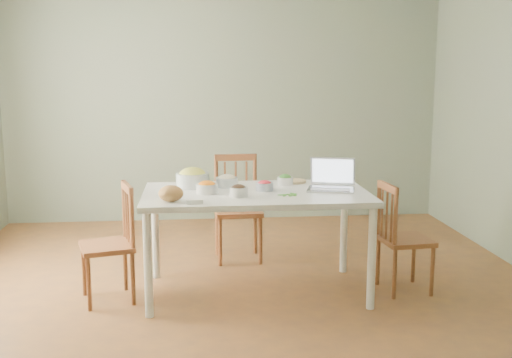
{
  "coord_description": "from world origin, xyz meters",
  "views": [
    {
      "loc": [
        -0.34,
        -4.69,
        1.74
      ],
      "look_at": [
        0.12,
        -0.01,
        0.91
      ],
      "focal_mm": 43.49,
      "sensor_mm": 36.0,
      "label": 1
    }
  ],
  "objects": [
    {
      "name": "chair_far",
      "position": [
        0.04,
        0.87,
        0.48
      ],
      "size": [
        0.44,
        0.42,
        0.97
      ],
      "primitive_type": null,
      "rotation": [
        0.0,
        0.0,
        0.04
      ],
      "color": "brown",
      "rests_on": "floor"
    },
    {
      "name": "floor",
      "position": [
        0.0,
        0.0,
        0.0
      ],
      "size": [
        5.0,
        5.0,
        0.0
      ],
      "primitive_type": "cube",
      "color": "brown",
      "rests_on": "ground"
    },
    {
      "name": "bowl_broccoli",
      "position": [
        0.39,
        0.27,
        0.86
      ],
      "size": [
        0.17,
        0.17,
        0.08
      ],
      "primitive_type": null,
      "rotation": [
        0.0,
        0.0,
        0.35
      ],
      "color": "#15611A",
      "rests_on": "dining_table"
    },
    {
      "name": "chair_right",
      "position": [
        1.3,
        -0.08,
        0.44
      ],
      "size": [
        0.4,
        0.42,
        0.87
      ],
      "primitive_type": null,
      "rotation": [
        0.0,
        0.0,
        1.67
      ],
      "color": "brown",
      "rests_on": "floor"
    },
    {
      "name": "chair_left",
      "position": [
        -1.02,
        -0.07,
        0.45
      ],
      "size": [
        0.47,
        0.48,
        0.9
      ],
      "primitive_type": null,
      "rotation": [
        0.0,
        0.0,
        -1.3
      ],
      "color": "brown",
      "rests_on": "floor"
    },
    {
      "name": "bread_boule",
      "position": [
        -0.52,
        -0.31,
        0.87
      ],
      "size": [
        0.2,
        0.2,
        0.12
      ],
      "primitive_type": "ellipsoid",
      "rotation": [
        0.0,
        0.0,
        0.1
      ],
      "color": "#9F663B",
      "rests_on": "dining_table"
    },
    {
      "name": "bowl_mushroom",
      "position": [
        -0.03,
        -0.18,
        0.86
      ],
      "size": [
        0.14,
        0.14,
        0.09
      ],
      "primitive_type": null,
      "rotation": [
        0.0,
        0.0,
        0.08
      ],
      "color": "black",
      "rests_on": "dining_table"
    },
    {
      "name": "dining_table",
      "position": [
        0.12,
        -0.01,
        0.41
      ],
      "size": [
        1.74,
        0.98,
        0.81
      ],
      "primitive_type": null,
      "color": "white",
      "rests_on": "floor"
    },
    {
      "name": "bowl_squash",
      "position": [
        -0.37,
        0.24,
        0.89
      ],
      "size": [
        0.33,
        0.33,
        0.15
      ],
      "primitive_type": null,
      "rotation": [
        0.0,
        0.0,
        -0.3
      ],
      "color": "#CBC95C",
      "rests_on": "dining_table"
    },
    {
      "name": "wall_front",
      "position": [
        0.0,
        -2.5,
        1.35
      ],
      "size": [
        5.0,
        0.0,
        2.7
      ],
      "primitive_type": "cube",
      "color": "gray",
      "rests_on": "ground"
    },
    {
      "name": "wall_back",
      "position": [
        0.0,
        2.5,
        1.35
      ],
      "size": [
        5.0,
        0.0,
        2.7
      ],
      "primitive_type": "cube",
      "color": "gray",
      "rests_on": "ground"
    },
    {
      "name": "butter_stick",
      "position": [
        -0.35,
        -0.41,
        0.83
      ],
      "size": [
        0.12,
        0.05,
        0.03
      ],
      "primitive_type": "cube",
      "rotation": [
        0.0,
        0.0,
        0.14
      ],
      "color": "white",
      "rests_on": "dining_table"
    },
    {
      "name": "bowl_onion",
      "position": [
        -0.09,
        0.23,
        0.86
      ],
      "size": [
        0.23,
        0.23,
        0.1
      ],
      "primitive_type": null,
      "rotation": [
        0.0,
        0.0,
        0.4
      ],
      "color": "white",
      "rests_on": "dining_table"
    },
    {
      "name": "bowl_redpep",
      "position": [
        0.19,
        0.03,
        0.85
      ],
      "size": [
        0.15,
        0.15,
        0.08
      ],
      "primitive_type": null,
      "rotation": [
        0.0,
        0.0,
        0.16
      ],
      "color": "red",
      "rests_on": "dining_table"
    },
    {
      "name": "bowl_carrot",
      "position": [
        -0.26,
        -0.03,
        0.86
      ],
      "size": [
        0.18,
        0.18,
        0.09
      ],
      "primitive_type": null,
      "rotation": [
        0.0,
        0.0,
        0.11
      ],
      "color": "orange",
      "rests_on": "dining_table"
    },
    {
      "name": "laptop",
      "position": [
        0.71,
        -0.01,
        0.94
      ],
      "size": [
        0.43,
        0.41,
        0.24
      ],
      "primitive_type": null,
      "rotation": [
        0.0,
        0.0,
        -0.29
      ],
      "color": "silver",
      "rests_on": "dining_table"
    },
    {
      "name": "basil_bunch",
      "position": [
        0.34,
        -0.16,
        0.82
      ],
      "size": [
        0.17,
        0.17,
        0.02
      ],
      "primitive_type": null,
      "color": "#2C7516",
      "rests_on": "dining_table"
    },
    {
      "name": "flatbread",
      "position": [
        0.47,
        0.36,
        0.82
      ],
      "size": [
        0.22,
        0.22,
        0.02
      ],
      "primitive_type": "cylinder",
      "rotation": [
        0.0,
        0.0,
        0.02
      ],
      "color": "beige",
      "rests_on": "dining_table"
    }
  ]
}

